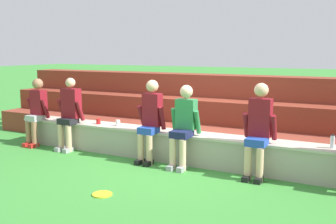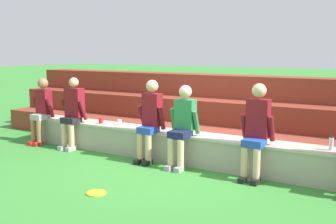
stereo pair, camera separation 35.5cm
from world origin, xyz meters
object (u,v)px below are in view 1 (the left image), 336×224
at_px(plastic_cup_middle, 118,123).
at_px(frisbee, 102,194).
at_px(person_center, 150,118).
at_px(person_far_left, 36,110).
at_px(plastic_cup_right_end, 98,121).
at_px(person_right_of_center, 184,123).
at_px(person_left_of_center, 69,111).
at_px(person_far_right, 259,127).
at_px(water_bottle_mid_left, 64,115).
at_px(water_bottle_near_right, 332,142).

relative_size(plastic_cup_middle, frisbee, 0.41).
height_order(person_center, frisbee, person_center).
bearing_deg(person_far_left, plastic_cup_right_end, 9.01).
bearing_deg(person_right_of_center, person_left_of_center, 179.84).
bearing_deg(person_far_right, water_bottle_mid_left, 177.29).
distance_m(person_far_left, water_bottle_near_right, 5.73).
distance_m(person_far_left, person_center, 2.74).
bearing_deg(person_center, person_right_of_center, 0.06).
xyz_separation_m(person_right_of_center, frisbee, (-0.41, -1.75, -0.74)).
xyz_separation_m(person_right_of_center, water_bottle_near_right, (2.32, 0.26, -0.12)).
height_order(person_left_of_center, plastic_cup_right_end, person_left_of_center).
relative_size(person_right_of_center, frisbee, 5.03).
xyz_separation_m(person_right_of_center, person_far_right, (1.27, 0.02, 0.04)).
bearing_deg(water_bottle_near_right, person_right_of_center, -173.67).
distance_m(person_right_of_center, water_bottle_mid_left, 2.87).
distance_m(person_left_of_center, water_bottle_near_right, 4.85).
relative_size(person_far_right, plastic_cup_middle, 13.15).
bearing_deg(water_bottle_near_right, plastic_cup_right_end, -179.38).
xyz_separation_m(person_far_right, water_bottle_mid_left, (-4.13, 0.20, -0.14)).
xyz_separation_m(person_center, frisbee, (0.25, -1.75, -0.78)).
distance_m(person_center, plastic_cup_middle, 0.92).
distance_m(person_left_of_center, plastic_cup_middle, 1.04).
relative_size(person_far_right, plastic_cup_right_end, 14.47).
bearing_deg(frisbee, person_far_left, 149.91).
bearing_deg(water_bottle_near_right, frisbee, -143.67).
bearing_deg(person_right_of_center, water_bottle_mid_left, 175.75).
xyz_separation_m(person_far_left, water_bottle_near_right, (5.72, 0.27, -0.12)).
height_order(water_bottle_mid_left, water_bottle_near_right, water_bottle_mid_left).
xyz_separation_m(water_bottle_near_right, plastic_cup_middle, (-3.84, -0.01, -0.04)).
xyz_separation_m(person_left_of_center, plastic_cup_right_end, (0.56, 0.20, -0.19)).
height_order(person_far_left, person_right_of_center, person_far_left).
bearing_deg(person_center, person_far_right, 0.51).
distance_m(plastic_cup_right_end, frisbee, 2.57).
xyz_separation_m(person_left_of_center, plastic_cup_middle, (1.00, 0.24, -0.18)).
height_order(person_far_right, water_bottle_near_right, person_far_right).
distance_m(person_right_of_center, plastic_cup_middle, 1.55).
distance_m(water_bottle_mid_left, plastic_cup_middle, 1.34).
height_order(person_far_left, person_center, person_center).
distance_m(person_left_of_center, plastic_cup_right_end, 0.62).
height_order(person_center, person_far_right, person_far_right).
xyz_separation_m(person_far_left, person_right_of_center, (3.40, 0.02, -0.00)).
bearing_deg(person_center, person_left_of_center, 179.76).
bearing_deg(plastic_cup_right_end, person_center, -9.15).
xyz_separation_m(person_center, water_bottle_near_right, (2.98, 0.26, -0.15)).
bearing_deg(person_far_left, plastic_cup_middle, 7.94).
relative_size(person_far_left, frisbee, 5.04).
xyz_separation_m(person_far_left, person_far_right, (4.67, 0.03, 0.04)).
bearing_deg(plastic_cup_right_end, person_far_right, -3.43).
relative_size(person_far_left, person_left_of_center, 0.97).
height_order(water_bottle_mid_left, frisbee, water_bottle_mid_left).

